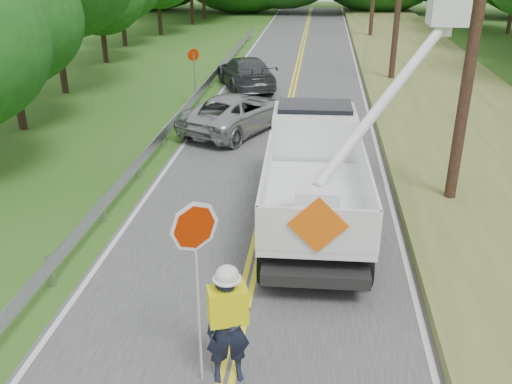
# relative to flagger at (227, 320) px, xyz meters

# --- Properties ---
(road) EXTENTS (7.20, 96.00, 0.03)m
(road) POSITION_rel_flagger_xyz_m (-0.04, 12.29, -1.16)
(road) COLOR #434346
(road) RESTS_ON ground
(guardrail) EXTENTS (0.18, 48.00, 0.77)m
(guardrail) POSITION_rel_flagger_xyz_m (-4.05, 13.19, -0.62)
(guardrail) COLOR #A4A6AC
(guardrail) RESTS_ON ground
(tall_grass_verge) EXTENTS (7.00, 96.00, 0.30)m
(tall_grass_verge) POSITION_rel_flagger_xyz_m (7.06, 12.29, -1.02)
(tall_grass_verge) COLOR #556630
(tall_grass_verge) RESTS_ON ground
(flagger) EXTENTS (1.17, 0.71, 3.24)m
(flagger) POSITION_rel_flagger_xyz_m (0.00, 0.00, 0.00)
(flagger) COLOR #191E33
(flagger) RESTS_ON road
(bucket_truck) EXTENTS (4.71, 7.14, 6.88)m
(bucket_truck) POSITION_rel_flagger_xyz_m (1.47, 6.72, 0.40)
(bucket_truck) COLOR black
(bucket_truck) RESTS_ON road
(suv_silver) EXTENTS (4.40, 5.77, 1.46)m
(suv_silver) POSITION_rel_flagger_xyz_m (-1.80, 13.37, -0.42)
(suv_silver) COLOR #A8A9B0
(suv_silver) RESTS_ON road
(suv_darkgrey) EXTENTS (3.87, 5.70, 1.53)m
(suv_darkgrey) POSITION_rel_flagger_xyz_m (-2.40, 20.41, -0.38)
(suv_darkgrey) COLOR #3D4246
(suv_darkgrey) RESTS_ON road
(stop_sign_permanent) EXTENTS (0.45, 0.34, 2.56)m
(stop_sign_permanent) POSITION_rel_flagger_xyz_m (-4.14, 16.57, 0.53)
(stop_sign_permanent) COLOR #A4A6AC
(stop_sign_permanent) RESTS_ON ground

